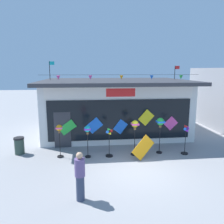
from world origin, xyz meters
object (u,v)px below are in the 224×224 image
(wind_spinner_center_left, at_px, (109,141))
(wind_spinner_right, at_px, (160,124))
(display_kite_on_ground, at_px, (143,148))
(kite_shop_building, at_px, (114,106))
(wind_spinner_left, at_px, (87,133))
(wind_spinner_center_right, at_px, (135,128))
(trash_bin, at_px, (19,146))
(wind_spinner_far_right, at_px, (186,137))
(wind_spinner_far_left, at_px, (59,132))
(person_near_camera, at_px, (80,175))

(wind_spinner_center_left, distance_m, wind_spinner_right, 2.74)
(wind_spinner_center_left, relative_size, display_kite_on_ground, 1.33)
(kite_shop_building, relative_size, wind_spinner_right, 5.00)
(wind_spinner_left, relative_size, wind_spinner_center_right, 0.89)
(wind_spinner_left, xyz_separation_m, trash_bin, (-3.49, 0.84, -0.82))
(trash_bin, bearing_deg, wind_spinner_left, -13.49)
(wind_spinner_far_right, height_order, trash_bin, wind_spinner_far_right)
(wind_spinner_left, bearing_deg, kite_shop_building, 67.77)
(wind_spinner_far_left, height_order, display_kite_on_ground, wind_spinner_far_left)
(wind_spinner_far_right, relative_size, display_kite_on_ground, 1.39)
(kite_shop_building, xyz_separation_m, wind_spinner_center_right, (0.51, -4.46, -0.42))
(kite_shop_building, height_order, wind_spinner_far_right, kite_shop_building)
(wind_spinner_far_right, relative_size, person_near_camera, 0.92)
(wind_spinner_far_right, height_order, display_kite_on_ground, wind_spinner_far_right)
(wind_spinner_far_left, relative_size, display_kite_on_ground, 1.48)
(wind_spinner_right, bearing_deg, wind_spinner_far_left, -179.93)
(wind_spinner_center_right, bearing_deg, wind_spinner_far_left, 178.43)
(person_near_camera, xyz_separation_m, display_kite_on_ground, (2.91, 3.12, -0.29))
(wind_spinner_far_left, xyz_separation_m, wind_spinner_far_right, (6.31, -0.30, -0.36))
(wind_spinner_left, bearing_deg, wind_spinner_far_right, -1.52)
(wind_spinner_far_left, distance_m, person_near_camera, 4.02)
(trash_bin, xyz_separation_m, display_kite_on_ground, (6.13, -1.39, 0.15))
(wind_spinner_far_right, height_order, person_near_camera, person_near_camera)
(wind_spinner_center_left, distance_m, wind_spinner_center_right, 1.42)
(wind_spinner_center_left, bearing_deg, wind_spinner_left, 178.78)
(wind_spinner_left, distance_m, wind_spinner_center_left, 1.15)
(wind_spinner_far_right, bearing_deg, trash_bin, 173.45)
(wind_spinner_left, bearing_deg, wind_spinner_center_left, -1.22)
(wind_spinner_left, distance_m, wind_spinner_center_right, 2.36)
(wind_spinner_far_right, bearing_deg, wind_spinner_right, 166.18)
(wind_spinner_far_left, distance_m, wind_spinner_far_right, 6.33)
(wind_spinner_center_right, bearing_deg, display_kite_on_ground, -65.39)
(kite_shop_building, bearing_deg, wind_spinner_center_left, -99.85)
(wind_spinner_center_right, bearing_deg, kite_shop_building, 96.48)
(wind_spinner_center_right, relative_size, display_kite_on_ground, 1.61)
(wind_spinner_center_left, bearing_deg, kite_shop_building, 80.15)
(wind_spinner_left, xyz_separation_m, wind_spinner_right, (3.70, 0.18, 0.28))
(kite_shop_building, bearing_deg, wind_spinner_left, -112.23)
(kite_shop_building, distance_m, wind_spinner_right, 4.73)
(person_near_camera, bearing_deg, wind_spinner_left, 80.36)
(wind_spinner_center_left, bearing_deg, wind_spinner_far_right, -1.60)
(wind_spinner_far_left, xyz_separation_m, wind_spinner_center_right, (3.72, -0.10, 0.12))
(wind_spinner_right, bearing_deg, wind_spinner_far_right, -13.82)
(wind_spinner_center_left, relative_size, person_near_camera, 0.88)
(wind_spinner_center_right, distance_m, wind_spinner_far_right, 2.64)
(person_near_camera, bearing_deg, wind_spinner_center_left, 64.54)
(wind_spinner_left, xyz_separation_m, display_kite_on_ground, (2.64, -0.56, -0.67))
(wind_spinner_center_right, distance_m, trash_bin, 5.97)
(kite_shop_building, height_order, wind_spinner_center_left, kite_shop_building)
(kite_shop_building, distance_m, wind_spinner_far_left, 5.44)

